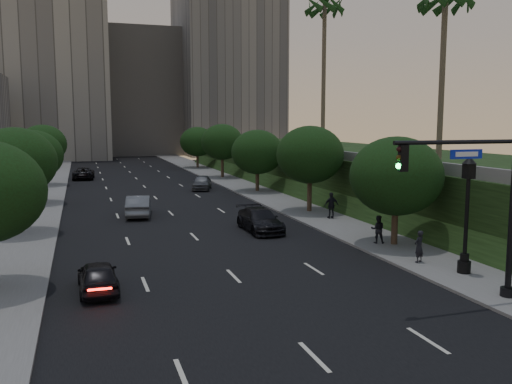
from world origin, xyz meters
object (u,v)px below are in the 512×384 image
object	(u,v)px
traffic_signal_mast	(490,210)
sedan_near_right	(260,220)
pedestrian_a	(419,246)
pedestrian_b	(378,229)
sedan_near_left	(98,276)
sedan_far_right	(202,182)
sedan_mid_left	(139,206)
sedan_far_left	(84,173)
street_lamp	(466,220)
pedestrian_c	(331,205)

from	to	relation	value
traffic_signal_mast	sedan_near_right	distance (m)	16.64
pedestrian_a	pedestrian_b	size ratio (longest dim) A/B	0.99
pedestrian_b	sedan_near_left	bearing A→B (deg)	40.19
traffic_signal_mast	sedan_near_right	size ratio (longest dim) A/B	1.38
sedan_near_left	sedan_far_right	world-z (taller)	sedan_far_right
sedan_mid_left	sedan_far_right	bearing A→B (deg)	-110.66
sedan_far_left	sedan_near_right	bearing A→B (deg)	109.49
traffic_signal_mast	street_lamp	distance (m)	3.89
traffic_signal_mast	sedan_near_left	bearing A→B (deg)	157.09
sedan_far_right	street_lamp	bearing A→B (deg)	-64.57
traffic_signal_mast	pedestrian_a	world-z (taller)	traffic_signal_mast
street_lamp	pedestrian_c	distance (m)	14.80
sedan_mid_left	pedestrian_c	size ratio (longest dim) A/B	2.60
sedan_far_right	pedestrian_c	bearing A→B (deg)	-57.96
sedan_mid_left	sedan_near_right	distance (m)	10.59
street_lamp	sedan_far_left	world-z (taller)	street_lamp
street_lamp	pedestrian_b	bearing A→B (deg)	95.12
sedan_near_right	pedestrian_b	xyz separation A→B (m)	(5.12, -5.92, 0.22)
street_lamp	sedan_far_left	xyz separation A→B (m)	(-16.31, 49.34, -1.90)
traffic_signal_mast	sedan_mid_left	size ratio (longest dim) A/B	1.44
sedan_far_left	sedan_far_right	bearing A→B (deg)	131.90
street_lamp	pedestrian_a	world-z (taller)	street_lamp
sedan_near_right	pedestrian_c	bearing A→B (deg)	19.01
sedan_near_left	pedestrian_b	bearing A→B (deg)	-167.56
traffic_signal_mast	sedan_far_left	world-z (taller)	traffic_signal_mast
traffic_signal_mast	pedestrian_b	distance (m)	10.39
pedestrian_a	street_lamp	bearing A→B (deg)	88.97
sedan_near_left	pedestrian_b	size ratio (longest dim) A/B	2.45
pedestrian_b	sedan_far_left	bearing A→B (deg)	-43.72
sedan_near_right	pedestrian_c	size ratio (longest dim) A/B	2.71
sedan_mid_left	pedestrian_c	world-z (taller)	pedestrian_c
street_lamp	sedan_far_right	world-z (taller)	street_lamp
traffic_signal_mast	sedan_near_left	xyz separation A→B (m)	(-14.37, 6.07, -3.00)
traffic_signal_mast	sedan_mid_left	world-z (taller)	traffic_signal_mast
sedan_far_right	pedestrian_c	size ratio (longest dim) A/B	2.40
street_lamp	sedan_near_right	world-z (taller)	street_lamp
sedan_far_left	sedan_far_right	size ratio (longest dim) A/B	1.18
street_lamp	sedan_far_right	xyz separation A→B (m)	(-4.69, 34.72, -1.87)
pedestrian_a	pedestrian_c	xyz separation A→B (m)	(1.28, 12.46, 0.14)
traffic_signal_mast	sedan_near_left	distance (m)	15.89
traffic_signal_mast	sedan_far_right	size ratio (longest dim) A/B	1.57
sedan_far_left	sedan_far_right	distance (m)	18.67
traffic_signal_mast	sedan_mid_left	distance (m)	26.46
sedan_near_right	sedan_near_left	bearing A→B (deg)	-137.06
sedan_near_left	sedan_mid_left	size ratio (longest dim) A/B	0.81
sedan_far_right	sedan_far_left	bearing A→B (deg)	146.20
pedestrian_a	pedestrian_c	world-z (taller)	pedestrian_c
sedan_far_right	sedan_near_right	bearing A→B (deg)	-74.90
pedestrian_c	sedan_far_right	bearing A→B (deg)	-76.35
pedestrian_a	sedan_far_right	bearing A→B (deg)	-105.56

